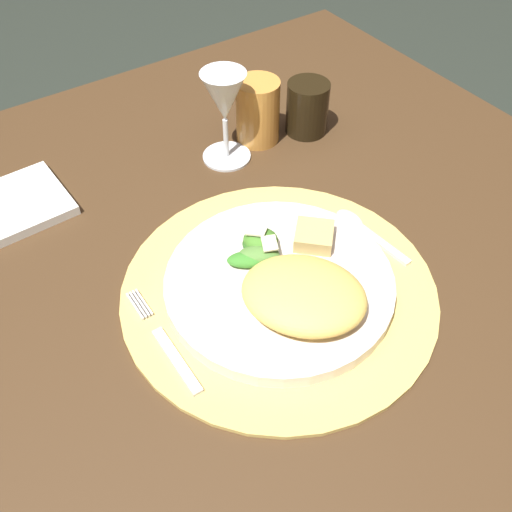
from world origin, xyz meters
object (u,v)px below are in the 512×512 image
fork (166,344)px  wine_glass (224,102)px  dark_tumbler (307,108)px  spoon (360,227)px  amber_tumbler (258,111)px  dining_table (210,314)px  dinner_plate (279,283)px  napkin (15,205)px

fork → wine_glass: bearing=46.9°
wine_glass → fork: bearing=-133.1°
dark_tumbler → spoon: bearing=-110.3°
amber_tumbler → dark_tumbler: bearing=-18.0°
spoon → dark_tumbler: bearing=69.7°
dining_table → dinner_plate: 0.20m
dinner_plate → fork: size_ratio=1.69×
fork → amber_tumbler: 0.42m
spoon → amber_tumbler: amber_tumbler is taller
dinner_plate → fork: dinner_plate is taller
dining_table → dark_tumbler: 0.36m
napkin → amber_tumbler: amber_tumbler is taller
fork → dinner_plate: bearing=-1.0°
dining_table → napkin: bearing=130.5°
napkin → dark_tumbler: (0.46, -0.08, 0.04)m
dinner_plate → dark_tumbler: size_ratio=3.29×
spoon → wine_glass: wine_glass is taller
fork → dark_tumbler: (0.39, 0.25, 0.03)m
dining_table → napkin: size_ratio=8.48×
dining_table → dark_tumbler: bearing=26.2°
amber_tumbler → napkin: bearing=172.2°
spoon → amber_tumbler: (0.01, 0.25, 0.04)m
fork → dark_tumbler: size_ratio=1.95×
dining_table → napkin: 0.32m
fork → amber_tumbler: amber_tumbler is taller
dark_tumbler → wine_glass: bearing=175.7°
dark_tumbler → napkin: bearing=170.4°
wine_glass → dark_tumbler: 0.16m
dining_table → amber_tumbler: (0.20, 0.16, 0.20)m
amber_tumbler → dinner_plate: bearing=-119.6°
dinner_plate → spoon: size_ratio=2.18×
wine_glass → dining_table: bearing=-131.5°
wine_glass → dark_tumbler: bearing=-4.3°
amber_tumbler → spoon: bearing=-91.6°
spoon → napkin: napkin is taller
wine_glass → dark_tumbler: wine_glass is taller
dining_table → amber_tumbler: bearing=39.2°
dinner_plate → wine_glass: wine_glass is taller
dinner_plate → napkin: size_ratio=2.01×
dark_tumbler → amber_tumbler: bearing=162.0°
dinner_plate → dark_tumbler: bearing=47.0°
dinner_plate → fork: 0.15m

